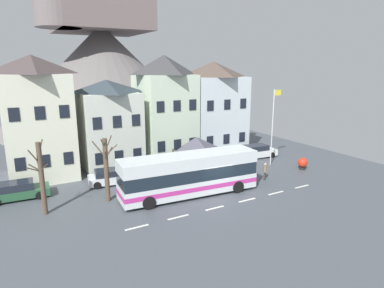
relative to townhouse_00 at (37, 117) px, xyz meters
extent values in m
cube|color=#474D54|center=(11.60, -12.32, -5.58)|extent=(40.00, 60.00, 0.06)
cube|color=silver|center=(4.10, -14.25, -5.55)|extent=(1.60, 0.20, 0.01)
cube|color=silver|center=(7.10, -14.25, -5.55)|extent=(1.60, 0.20, 0.01)
cube|color=silver|center=(10.10, -14.25, -5.55)|extent=(1.60, 0.20, 0.01)
cube|color=silver|center=(13.10, -14.25, -5.55)|extent=(1.60, 0.20, 0.01)
cube|color=silver|center=(16.10, -14.25, -5.55)|extent=(1.60, 0.20, 0.01)
cube|color=silver|center=(19.10, -14.25, -5.55)|extent=(1.60, 0.20, 0.01)
cube|color=silver|center=(0.00, 0.00, -0.82)|extent=(5.68, 6.64, 9.46)
pyramid|color=#473B3B|center=(0.00, 0.00, 4.73)|extent=(5.68, 6.64, 1.65)
cube|color=black|center=(-1.89, -3.35, -3.29)|extent=(0.80, 0.06, 1.10)
cube|color=black|center=(0.00, -3.35, -3.29)|extent=(0.80, 0.06, 1.10)
cube|color=black|center=(1.89, -3.35, -3.29)|extent=(0.80, 0.06, 1.10)
cube|color=black|center=(-1.89, -3.35, 0.82)|extent=(0.80, 0.06, 1.10)
cube|color=black|center=(0.00, -3.35, 0.82)|extent=(0.80, 0.06, 1.10)
cube|color=black|center=(1.89, -3.35, 0.82)|extent=(0.80, 0.06, 1.10)
cube|color=silver|center=(6.41, -0.35, -1.76)|extent=(5.48, 5.94, 7.59)
pyramid|color=#303B43|center=(6.41, -0.35, 2.65)|extent=(5.48, 5.94, 1.23)
cube|color=black|center=(4.58, -3.35, -3.74)|extent=(0.80, 0.06, 1.10)
cube|color=black|center=(6.41, -3.35, -3.74)|extent=(0.80, 0.06, 1.10)
cube|color=black|center=(8.24, -3.35, -3.74)|extent=(0.80, 0.06, 1.10)
cube|color=black|center=(4.58, -3.35, -0.44)|extent=(0.80, 0.06, 1.10)
cube|color=black|center=(6.41, -3.35, -0.44)|extent=(0.80, 0.06, 1.10)
cube|color=black|center=(8.24, -3.35, -0.44)|extent=(0.80, 0.06, 1.10)
cube|color=beige|center=(12.63, -0.43, -0.94)|extent=(5.45, 5.78, 9.24)
pyramid|color=#3A393C|center=(12.63, -0.43, 4.70)|extent=(5.45, 5.78, 2.03)
cube|color=black|center=(10.81, -3.35, -3.35)|extent=(0.80, 0.06, 1.10)
cube|color=black|center=(12.63, -3.35, -3.35)|extent=(0.80, 0.06, 1.10)
cube|color=black|center=(14.44, -3.35, -3.35)|extent=(0.80, 0.06, 1.10)
cube|color=black|center=(10.81, -3.35, 0.67)|extent=(0.80, 0.06, 1.10)
cube|color=black|center=(12.63, -3.35, 0.67)|extent=(0.80, 0.06, 1.10)
cube|color=black|center=(14.44, -3.35, 0.67)|extent=(0.80, 0.06, 1.10)
cube|color=silver|center=(18.80, -0.44, -1.10)|extent=(6.59, 5.75, 8.90)
pyramid|color=brown|center=(18.80, -0.44, 4.21)|extent=(6.59, 5.75, 1.72)
cube|color=black|center=(16.61, -3.35, -3.43)|extent=(0.80, 0.06, 1.10)
cube|color=black|center=(18.80, -3.35, -3.43)|extent=(0.80, 0.06, 1.10)
cube|color=black|center=(21.00, -3.35, -3.43)|extent=(0.80, 0.06, 1.10)
cube|color=black|center=(16.61, -3.35, 0.44)|extent=(0.80, 0.06, 1.10)
cube|color=black|center=(18.80, -3.35, 0.44)|extent=(0.80, 0.06, 1.10)
cube|color=black|center=(21.00, -3.35, 0.44)|extent=(0.80, 0.06, 1.10)
cone|color=slate|center=(12.23, 22.35, 2.77)|extent=(33.72, 33.72, 16.66)
cube|color=slate|center=(12.23, 22.35, 13.53)|extent=(13.63, 13.63, 7.53)
cube|color=silver|center=(9.72, -11.12, -4.71)|extent=(11.32, 3.41, 1.18)
cube|color=#BF338C|center=(9.72, -11.12, -4.65)|extent=(11.35, 3.43, 0.36)
cube|color=#19232D|center=(9.72, -11.12, -3.62)|extent=(11.22, 3.36, 1.00)
cube|color=silver|center=(9.72, -11.12, -2.66)|extent=(11.32, 3.41, 0.93)
cube|color=#19232D|center=(15.31, -11.54, -3.62)|extent=(0.22, 2.16, 0.96)
cylinder|color=black|center=(13.60, -10.17, -5.05)|extent=(1.02, 0.35, 1.00)
cylinder|color=black|center=(13.41, -12.64, -5.05)|extent=(1.02, 0.35, 1.00)
cylinder|color=black|center=(6.03, -9.60, -5.05)|extent=(1.02, 0.35, 1.00)
cylinder|color=black|center=(5.84, -12.06, -5.05)|extent=(1.02, 0.35, 1.00)
cylinder|color=#473D33|center=(11.09, -5.41, -4.35)|extent=(0.14, 0.14, 2.40)
cylinder|color=#473D33|center=(14.39, -5.41, -4.35)|extent=(0.14, 0.14, 2.40)
cylinder|color=#473D33|center=(11.09, -8.71, -4.35)|extent=(0.14, 0.14, 2.40)
cylinder|color=#473D33|center=(14.39, -8.71, -4.35)|extent=(0.14, 0.14, 2.40)
pyramid|color=#4D4C59|center=(12.74, -7.06, -2.50)|extent=(3.60, 3.60, 1.30)
cube|color=silver|center=(21.82, -5.12, -5.03)|extent=(4.61, 2.11, 0.70)
cube|color=#1E232D|center=(21.60, -5.10, -4.39)|extent=(2.80, 1.77, 0.57)
cylinder|color=black|center=(23.36, -4.36, -5.23)|extent=(0.65, 0.25, 0.64)
cylinder|color=black|center=(23.24, -6.08, -5.23)|extent=(0.65, 0.25, 0.64)
cylinder|color=black|center=(20.40, -4.15, -5.23)|extent=(0.65, 0.25, 0.64)
cylinder|color=black|center=(20.28, -5.87, -5.23)|extent=(0.65, 0.25, 0.64)
cube|color=silver|center=(15.42, -5.44, -5.07)|extent=(4.08, 2.19, 0.61)
cube|color=#1E232D|center=(15.61, -5.42, -4.51)|extent=(2.51, 1.78, 0.51)
cylinder|color=black|center=(14.25, -6.41, -5.23)|extent=(0.66, 0.28, 0.64)
cylinder|color=black|center=(14.04, -4.80, -5.23)|extent=(0.66, 0.28, 0.64)
cylinder|color=black|center=(16.80, -6.08, -5.23)|extent=(0.66, 0.28, 0.64)
cylinder|color=black|center=(16.59, -4.47, -5.23)|extent=(0.66, 0.28, 0.64)
cube|color=silver|center=(4.94, -5.50, -5.05)|extent=(4.02, 2.27, 0.64)
cube|color=#1E232D|center=(4.75, -5.48, -4.48)|extent=(2.48, 1.85, 0.52)
cylinder|color=black|center=(6.30, -4.85, -5.23)|extent=(0.66, 0.29, 0.64)
cylinder|color=black|center=(6.07, -6.51, -5.23)|extent=(0.66, 0.29, 0.64)
cylinder|color=black|center=(3.81, -4.50, -5.23)|extent=(0.66, 0.29, 0.64)
cylinder|color=black|center=(3.58, -6.15, -5.23)|extent=(0.66, 0.29, 0.64)
cube|color=#285437|center=(-2.30, -5.20, -5.07)|extent=(4.61, 2.05, 0.61)
cube|color=#1E232D|center=(-2.52, -5.19, -4.48)|extent=(2.79, 1.74, 0.57)
cylinder|color=black|center=(-0.76, -4.41, -5.23)|extent=(0.65, 0.23, 0.64)
cylinder|color=black|center=(-0.85, -6.15, -5.23)|extent=(0.65, 0.23, 0.64)
cylinder|color=#2D2D38|center=(15.89, -9.28, -5.19)|extent=(0.16, 0.16, 0.73)
cylinder|color=#2D2D38|center=(15.88, -9.50, -5.19)|extent=(0.16, 0.16, 0.73)
cylinder|color=#232B38|center=(15.88, -9.39, -4.58)|extent=(0.36, 0.36, 0.58)
sphere|color=#D1AD89|center=(15.88, -9.39, -4.17)|extent=(0.23, 0.23, 0.23)
cylinder|color=#38332D|center=(17.39, -11.37, -5.18)|extent=(0.14, 0.14, 0.75)
cylinder|color=#38332D|center=(17.54, -11.27, -5.18)|extent=(0.14, 0.14, 0.75)
cylinder|color=#7F6B56|center=(17.47, -11.32, -4.53)|extent=(0.28, 0.28, 0.66)
sphere|color=#D1AD89|center=(17.47, -11.32, -4.08)|extent=(0.24, 0.24, 0.24)
cube|color=#33473D|center=(15.19, -4.85, -5.10)|extent=(1.68, 0.45, 0.08)
cube|color=#33473D|center=(15.19, -4.63, -4.88)|extent=(1.68, 0.06, 0.40)
cube|color=#2D2D33|center=(14.43, -4.85, -5.33)|extent=(0.08, 0.36, 0.45)
cube|color=#2D2D33|center=(15.96, -4.85, -5.33)|extent=(0.08, 0.36, 0.45)
cylinder|color=silver|center=(21.15, -8.05, -1.62)|extent=(0.10, 0.10, 7.86)
cube|color=yellow|center=(21.60, -8.05, 1.96)|extent=(0.90, 0.03, 0.56)
cylinder|color=black|center=(22.86, -10.82, -5.43)|extent=(0.58, 0.58, 0.25)
sphere|color=red|center=(22.86, -10.82, -4.82)|extent=(0.96, 0.96, 0.96)
cylinder|color=brown|center=(-0.79, -9.21, -2.96)|extent=(0.34, 0.34, 5.19)
cylinder|color=brown|center=(-1.13, -9.45, -1.30)|extent=(0.77, 0.58, 1.19)
cylinder|color=brown|center=(-0.87, -8.77, -2.15)|extent=(0.22, 0.94, 0.60)
cylinder|color=brown|center=(-0.62, -9.73, -2.00)|extent=(0.42, 1.08, 0.70)
cylinder|color=brown|center=(-0.61, -8.59, -0.83)|extent=(0.48, 1.32, 0.81)
cylinder|color=brown|center=(-1.15, -9.27, -2.08)|extent=(0.79, 0.20, 0.70)
cylinder|color=brown|center=(-1.23, -9.52, -2.13)|extent=(0.94, 0.68, 0.62)
cylinder|color=brown|center=(3.69, -9.04, -3.09)|extent=(0.36, 0.36, 4.93)
cylinder|color=brown|center=(4.08, -9.27, -1.50)|extent=(0.87, 0.58, 0.88)
cylinder|color=brown|center=(3.62, -9.35, -1.88)|extent=(0.25, 0.73, 1.09)
cylinder|color=brown|center=(3.50, -9.26, -0.97)|extent=(0.49, 0.56, 0.87)
cylinder|color=brown|center=(3.28, -8.85, -1.45)|extent=(0.94, 0.50, 1.31)
cylinder|color=brown|center=(3.55, -9.60, -1.60)|extent=(0.38, 1.20, 0.68)
cylinder|color=brown|center=(3.86, -9.37, -0.97)|extent=(0.45, 0.77, 1.33)
cylinder|color=brown|center=(3.88, -9.30, -1.71)|extent=(0.49, 0.64, 1.00)
camera|label=1|loc=(-2.39, -32.95, 4.62)|focal=30.91mm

